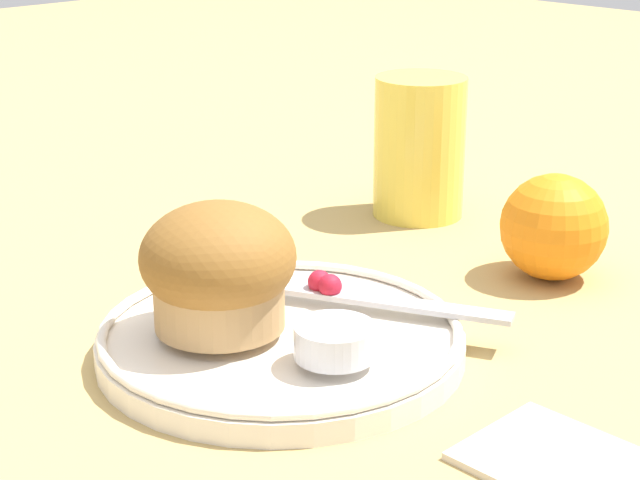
{
  "coord_description": "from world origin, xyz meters",
  "views": [
    {
      "loc": [
        0.45,
        -0.39,
        0.28
      ],
      "look_at": [
        -0.0,
        0.05,
        0.06
      ],
      "focal_mm": 60.0,
      "sensor_mm": 36.0,
      "label": 1
    }
  ],
  "objects": [
    {
      "name": "juice_glass",
      "position": [
        -0.1,
        0.26,
        0.06
      ],
      "size": [
        0.07,
        0.07,
        0.12
      ],
      "color": "#EAD14C",
      "rests_on": "ground_plane"
    },
    {
      "name": "cream_ramekin",
      "position": [
        0.07,
        -0.01,
        0.03
      ],
      "size": [
        0.05,
        0.05,
        0.02
      ],
      "color": "silver",
      "rests_on": "plate"
    },
    {
      "name": "berry_pair",
      "position": [
        0.0,
        0.05,
        0.03
      ],
      "size": [
        0.03,
        0.02,
        0.02
      ],
      "color": "#B7192D",
      "rests_on": "plate"
    },
    {
      "name": "folded_napkin",
      "position": [
        0.23,
        0.01,
        0.0
      ],
      "size": [
        0.14,
        0.07,
        0.01
      ],
      "color": "beige",
      "rests_on": "ground_plane"
    },
    {
      "name": "butter_knife",
      "position": [
        0.03,
        0.06,
        0.02
      ],
      "size": [
        0.18,
        0.1,
        0.0
      ],
      "rotation": [
        0.0,
        0.0,
        0.45
      ],
      "color": "#B7B7BC",
      "rests_on": "plate"
    },
    {
      "name": "muffin",
      "position": [
        -0.01,
        -0.03,
        0.06
      ],
      "size": [
        0.09,
        0.09,
        0.07
      ],
      "color": "tan",
      "rests_on": "plate"
    },
    {
      "name": "ground_plane",
      "position": [
        0.0,
        0.0,
        0.0
      ],
      "size": [
        3.0,
        3.0,
        0.0
      ],
      "primitive_type": "plane",
      "color": "tan"
    },
    {
      "name": "orange_fruit",
      "position": [
        0.06,
        0.22,
        0.04
      ],
      "size": [
        0.07,
        0.07,
        0.07
      ],
      "color": "orange",
      "rests_on": "ground_plane"
    },
    {
      "name": "plate",
      "position": [
        0.02,
        0.0,
        0.01
      ],
      "size": [
        0.22,
        0.22,
        0.02
      ],
      "color": "silver",
      "rests_on": "ground_plane"
    }
  ]
}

